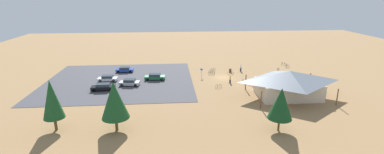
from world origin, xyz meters
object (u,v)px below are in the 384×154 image
(car_green_mid_lot, at_px, (155,77))
(bicycle_teal_trailside, at_px, (213,70))
(bicycle_black_near_porch, at_px, (284,64))
(car_white_front_row, at_px, (108,78))
(lot_sign, at_px, (202,71))
(visitor_by_pavilion, at_px, (269,79))
(bicycle_orange_back_row, at_px, (251,84))
(bike_pavilion, at_px, (289,82))
(bicycle_blue_lone_east, at_px, (287,66))
(pine_far_west, at_px, (52,99))
(bicycle_purple_by_bin, at_px, (278,70))
(car_silver_second_row, at_px, (130,82))
(visitor_at_bikes, at_px, (241,68))
(car_blue_inner_stall, at_px, (125,70))
(bicycle_silver_mid_cluster, at_px, (219,86))
(trash_bin, at_px, (230,70))
(visitor_crossing_yard, at_px, (230,79))
(pine_mideast, at_px, (281,104))
(car_black_back_corner, at_px, (103,87))
(bicycle_white_edge_north, at_px, (212,71))
(bicycle_red_front_row, at_px, (260,81))
(pine_east, at_px, (114,100))
(bicycle_teal_yard_left, at_px, (231,73))
(bicycle_yellow_near_sign, at_px, (244,82))
(bicycle_green_edge_south, at_px, (211,73))

(car_green_mid_lot, bearing_deg, bicycle_teal_trailside, -156.24)
(bicycle_black_near_porch, distance_m, car_white_front_row, 46.72)
(lot_sign, height_order, visitor_by_pavilion, lot_sign)
(lot_sign, bearing_deg, bicycle_orange_back_row, 143.53)
(lot_sign, relative_size, bicycle_black_near_porch, 1.67)
(bike_pavilion, height_order, bicycle_blue_lone_east, bike_pavilion)
(pine_far_west, distance_m, car_green_mid_lot, 27.29)
(bicycle_purple_by_bin, bearing_deg, visitor_by_pavilion, 58.60)
(car_silver_second_row, height_order, visitor_at_bikes, visitor_at_bikes)
(car_blue_inner_stall, distance_m, visitor_at_bikes, 29.42)
(bicycle_silver_mid_cluster, relative_size, visitor_at_bikes, 0.89)
(bike_pavilion, distance_m, trash_bin, 19.58)
(visitor_by_pavilion, bearing_deg, visitor_crossing_yard, -3.42)
(pine_mideast, relative_size, car_black_back_corner, 1.36)
(bicycle_white_edge_north, xyz_separation_m, visitor_at_bikes, (-7.56, -0.72, 0.58))
(bicycle_red_front_row, xyz_separation_m, visitor_by_pavilion, (-1.95, 0.31, 0.52))
(bicycle_black_near_porch, bearing_deg, lot_sign, 21.12)
(pine_east, relative_size, visitor_by_pavilion, 4.31)
(bicycle_silver_mid_cluster, xyz_separation_m, visitor_at_bikes, (-7.83, -12.13, 0.57))
(trash_bin, distance_m, bicycle_blue_lone_east, 16.62)
(bicycle_silver_mid_cluster, distance_m, bicycle_white_edge_north, 11.41)
(bicycle_purple_by_bin, height_order, visitor_crossing_yard, visitor_crossing_yard)
(bicycle_teal_yard_left, bearing_deg, visitor_crossing_yard, 76.50)
(lot_sign, bearing_deg, visitor_at_bikes, -158.14)
(bicycle_red_front_row, bearing_deg, car_silver_second_row, -0.51)
(lot_sign, distance_m, car_white_front_row, 21.60)
(pine_east, bearing_deg, pine_far_west, -5.30)
(bicycle_teal_yard_left, relative_size, visitor_by_pavilion, 0.93)
(bike_pavilion, distance_m, pine_far_west, 40.76)
(bicycle_black_near_porch, xyz_separation_m, car_blue_inner_stall, (42.74, 3.31, 0.35))
(bike_pavilion, xyz_separation_m, car_black_back_corner, (36.23, -6.67, -2.20))
(lot_sign, xyz_separation_m, bicycle_teal_trailside, (-3.50, -5.16, -1.05))
(bicycle_black_near_porch, height_order, bicycle_yellow_near_sign, bicycle_yellow_near_sign)
(bicycle_black_near_porch, xyz_separation_m, visitor_by_pavilion, (9.35, 14.68, 0.55))
(pine_east, bearing_deg, visitor_by_pavilion, -146.38)
(bicycle_yellow_near_sign, distance_m, bicycle_orange_back_row, 2.31)
(bicycle_blue_lone_east, xyz_separation_m, car_blue_inner_stall, (42.84, 1.04, 0.32))
(bicycle_yellow_near_sign, bearing_deg, visitor_by_pavilion, 179.16)
(bicycle_silver_mid_cluster, xyz_separation_m, bicycle_teal_trailside, (-0.77, -13.05, -0.00))
(pine_mideast, xyz_separation_m, bicycle_white_edge_north, (5.05, -31.07, -3.89))
(visitor_at_bikes, bearing_deg, car_blue_inner_stall, -3.31)
(bicycle_green_edge_south, distance_m, visitor_at_bikes, 8.31)
(visitor_by_pavilion, bearing_deg, bicycle_red_front_row, -9.00)
(bicycle_silver_mid_cluster, bearing_deg, bicycle_yellow_near_sign, -157.10)
(car_silver_second_row, height_order, car_blue_inner_stall, car_silver_second_row)
(visitor_crossing_yard, bearing_deg, pine_east, 43.93)
(bicycle_orange_back_row, relative_size, visitor_by_pavilion, 0.81)
(pine_mideast, bearing_deg, car_silver_second_row, -43.06)
(trash_bin, xyz_separation_m, lot_sign, (7.74, 3.73, 0.96))
(car_blue_inner_stall, relative_size, visitor_by_pavilion, 2.48)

